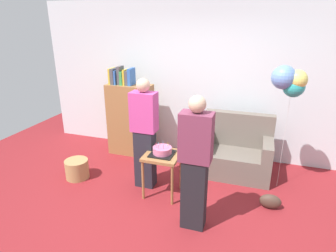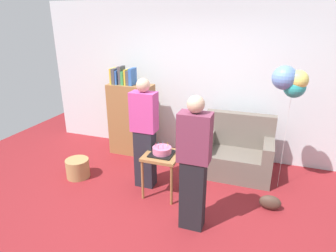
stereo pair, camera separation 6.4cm
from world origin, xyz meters
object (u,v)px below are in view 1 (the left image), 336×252
object	(u,v)px
balloon_bunch	(290,81)
bookshelf	(130,118)
wicker_basket	(77,169)
couch	(236,153)
person_blowing_candles	(144,134)
handbag	(270,201)
person_holding_cake	(195,164)
side_table	(162,161)
birthday_cake	(162,151)

from	to	relation	value
balloon_bunch	bookshelf	bearing A→B (deg)	170.56
wicker_basket	balloon_bunch	distance (m)	3.38
couch	person_blowing_candles	size ratio (longest dim) A/B	0.67
bookshelf	handbag	xyz separation A→B (m)	(2.48, -0.99, -0.59)
person_holding_cake	couch	bearing A→B (deg)	-106.48
wicker_basket	handbag	size ratio (longest dim) A/B	1.29
side_table	person_holding_cake	world-z (taller)	person_holding_cake
side_table	balloon_bunch	distance (m)	2.01
handbag	balloon_bunch	size ratio (longest dim) A/B	0.15
couch	person_holding_cake	xyz separation A→B (m)	(-0.34, -1.49, 0.49)
side_table	balloon_bunch	world-z (taller)	balloon_bunch
person_holding_cake	person_blowing_candles	bearing A→B (deg)	-40.32
side_table	person_blowing_candles	bearing A→B (deg)	156.19
wicker_basket	handbag	world-z (taller)	wicker_basket
bookshelf	person_blowing_candles	xyz separation A→B (m)	(0.69, -0.97, 0.14)
couch	wicker_basket	world-z (taller)	couch
person_blowing_candles	handbag	bearing A→B (deg)	-9.85
bookshelf	couch	bearing A→B (deg)	-4.42
person_holding_cake	bookshelf	bearing A→B (deg)	-49.50
person_blowing_candles	balloon_bunch	bearing A→B (deg)	7.07
handbag	birthday_cake	bearing A→B (deg)	-175.34
side_table	person_blowing_candles	xyz separation A→B (m)	(-0.32, 0.14, 0.31)
couch	person_blowing_candles	xyz separation A→B (m)	(-1.24, -0.82, 0.49)
birthday_cake	balloon_bunch	size ratio (longest dim) A/B	0.18
bookshelf	person_blowing_candles	world-z (taller)	person_blowing_candles
person_blowing_candles	person_holding_cake	distance (m)	1.12
side_table	wicker_basket	size ratio (longest dim) A/B	1.73
handbag	person_holding_cake	bearing A→B (deg)	-144.02
birthday_cake	handbag	distance (m)	1.58
birthday_cake	couch	bearing A→B (deg)	46.24
person_blowing_candles	person_holding_cake	size ratio (longest dim) A/B	1.00
person_holding_cake	handbag	bearing A→B (deg)	-147.65
wicker_basket	handbag	xyz separation A→B (m)	(2.90, 0.13, -0.05)
wicker_basket	person_blowing_candles	bearing A→B (deg)	7.50
person_holding_cake	side_table	bearing A→B (deg)	-45.98
person_holding_cake	wicker_basket	xyz separation A→B (m)	(-2.01, 0.52, -0.68)
person_holding_cake	wicker_basket	distance (m)	2.19
bookshelf	birthday_cake	distance (m)	1.50
person_blowing_candles	side_table	bearing A→B (deg)	-33.02
birthday_cake	side_table	bearing A→B (deg)	-23.28
side_table	handbag	world-z (taller)	side_table
bookshelf	person_holding_cake	xyz separation A→B (m)	(1.59, -1.64, 0.14)
side_table	person_holding_cake	distance (m)	0.84
balloon_bunch	person_holding_cake	bearing A→B (deg)	-128.53
side_table	birthday_cake	bearing A→B (deg)	156.72
birthday_cake	person_blowing_candles	bearing A→B (deg)	156.19
side_table	handbag	distance (m)	1.54
side_table	couch	bearing A→B (deg)	46.24
wicker_basket	couch	bearing A→B (deg)	22.36
couch	wicker_basket	xyz separation A→B (m)	(-2.35, -0.97, -0.19)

